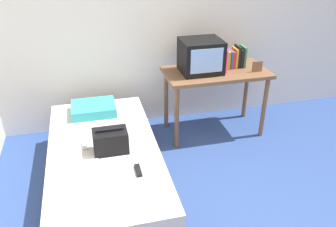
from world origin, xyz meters
The scene contains 12 objects.
wall_back centered at (0.00, 2.00, 1.30)m, with size 5.20×0.10×2.60m, color silver.
bed centered at (-0.86, 0.74, 0.22)m, with size 1.00×2.00×0.45m.
desk centered at (0.48, 1.49, 0.68)m, with size 1.16×0.60×0.78m.
tv centered at (0.30, 1.51, 0.96)m, with size 0.44×0.39×0.36m.
water_bottle centered at (0.53, 1.41, 0.91)m, with size 0.08×0.08×0.26m, color #E53372.
book_row centered at (0.73, 1.57, 0.89)m, with size 0.22×0.17×0.24m.
picture_frame centered at (0.91, 1.36, 0.84)m, with size 0.11×0.02×0.12m, color brown.
pillow centered at (-0.90, 1.44, 0.50)m, with size 0.45×0.35×0.10m, color #33A8B7.
handbag centered at (-0.79, 0.69, 0.55)m, with size 0.30×0.20×0.23m.
magazine centered at (-1.02, 0.49, 0.46)m, with size 0.21×0.29×0.01m, color white.
remote_dark centered at (-0.61, 0.33, 0.46)m, with size 0.04×0.16×0.02m, color black.
remote_silver centered at (-1.02, 0.81, 0.46)m, with size 0.04×0.14×0.02m, color #B7B7BC.
Camera 1 is at (-0.93, -1.92, 2.21)m, focal length 37.25 mm.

